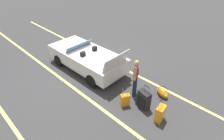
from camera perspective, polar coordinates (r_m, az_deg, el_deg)
name	(u,v)px	position (r m, az deg, el deg)	size (l,w,h in m)	color
ground_plane	(88,68)	(9.33, -7.70, 0.61)	(80.00, 80.00, 0.00)	#333335
lot_line_near	(105,59)	(10.02, -2.21, 3.41)	(18.00, 0.12, 0.01)	#EAE066
lot_line_mid	(63,80)	(8.69, -15.12, -3.19)	(18.00, 0.12, 0.01)	#EAE066
lot_line_far	(2,111)	(8.08, -31.47, -11.14)	(18.00, 0.12, 0.01)	#EAE066
convertible_car	(84,57)	(9.16, -8.78, 4.17)	(4.18, 1.90, 1.53)	silver
suitcase_large_black	(144,100)	(6.96, 10.04, -9.22)	(0.52, 0.38, 0.98)	black
suitcase_medium_bright	(160,114)	(6.66, 14.99, -13.19)	(0.30, 0.43, 0.90)	orange
suitcase_small_carryon	(125,100)	(7.03, 4.17, -9.42)	(0.35, 0.39, 0.84)	orange
duffel_bag	(162,92)	(7.77, 15.63, -6.84)	(0.71, 0.54, 0.34)	orange
traveler_person	(136,76)	(7.12, 7.49, -1.99)	(0.37, 0.57, 1.65)	#1E2338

